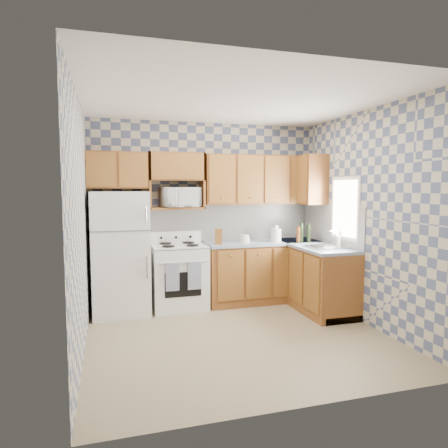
{
  "coord_description": "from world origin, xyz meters",
  "views": [
    {
      "loc": [
        -1.42,
        -4.31,
        1.73
      ],
      "look_at": [
        0.05,
        0.75,
        1.25
      ],
      "focal_mm": 32.0,
      "sensor_mm": 36.0,
      "label": 1
    }
  ],
  "objects_px": {
    "stove_body": "(179,277)",
    "electric_kettle": "(276,235)",
    "refrigerator": "(121,253)",
    "microwave": "(180,197)"
  },
  "relations": [
    {
      "from": "stove_body",
      "to": "electric_kettle",
      "type": "bearing_deg",
      "value": -3.76
    },
    {
      "from": "refrigerator",
      "to": "stove_body",
      "type": "xyz_separation_m",
      "value": [
        0.8,
        0.03,
        -0.39
      ]
    },
    {
      "from": "stove_body",
      "to": "electric_kettle",
      "type": "distance_m",
      "value": 1.57
    },
    {
      "from": "microwave",
      "to": "electric_kettle",
      "type": "xyz_separation_m",
      "value": [
        1.41,
        -0.22,
        -0.58
      ]
    },
    {
      "from": "stove_body",
      "to": "refrigerator",
      "type": "bearing_deg",
      "value": -178.22
    },
    {
      "from": "electric_kettle",
      "to": "microwave",
      "type": "bearing_deg",
      "value": 171.3
    },
    {
      "from": "stove_body",
      "to": "electric_kettle",
      "type": "height_order",
      "value": "electric_kettle"
    },
    {
      "from": "microwave",
      "to": "electric_kettle",
      "type": "bearing_deg",
      "value": -25.75
    },
    {
      "from": "electric_kettle",
      "to": "stove_body",
      "type": "bearing_deg",
      "value": 176.24
    },
    {
      "from": "refrigerator",
      "to": "stove_body",
      "type": "bearing_deg",
      "value": 1.78
    }
  ]
}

